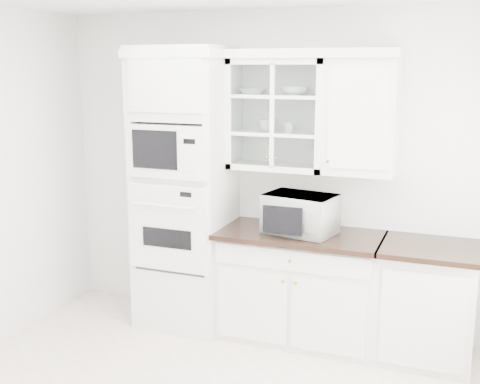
% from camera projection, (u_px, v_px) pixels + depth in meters
% --- Properties ---
extents(room_shell, '(4.00, 3.50, 2.70)m').
position_uv_depth(room_shell, '(220.00, 139.00, 3.87)').
color(room_shell, white).
rests_on(room_shell, ground).
extents(oven_column, '(0.76, 0.68, 2.40)m').
position_uv_depth(oven_column, '(185.00, 190.00, 5.15)').
color(oven_column, white).
rests_on(oven_column, ground).
extents(base_cabinet_run, '(1.32, 0.67, 0.92)m').
position_uv_depth(base_cabinet_run, '(300.00, 285.00, 4.97)').
color(base_cabinet_run, white).
rests_on(base_cabinet_run, ground).
extents(extra_base_cabinet, '(0.72, 0.67, 0.92)m').
position_uv_depth(extra_base_cabinet, '(426.00, 302.00, 4.62)').
color(extra_base_cabinet, white).
rests_on(extra_base_cabinet, ground).
extents(upper_cabinet_glass, '(0.80, 0.33, 0.90)m').
position_uv_depth(upper_cabinet_glass, '(278.00, 115.00, 4.90)').
color(upper_cabinet_glass, white).
rests_on(upper_cabinet_glass, room_shell).
extents(upper_cabinet_solid, '(0.55, 0.33, 0.90)m').
position_uv_depth(upper_cabinet_solid, '(362.00, 117.00, 4.66)').
color(upper_cabinet_solid, white).
rests_on(upper_cabinet_solid, room_shell).
extents(crown_molding, '(2.14, 0.38, 0.07)m').
position_uv_depth(crown_molding, '(266.00, 54.00, 4.81)').
color(crown_molding, white).
rests_on(crown_molding, room_shell).
extents(countertop_microwave, '(0.62, 0.55, 0.32)m').
position_uv_depth(countertop_microwave, '(301.00, 213.00, 4.83)').
color(countertop_microwave, white).
rests_on(countertop_microwave, base_cabinet_run).
extents(bowl_a, '(0.25, 0.25, 0.05)m').
position_uv_depth(bowl_a, '(253.00, 91.00, 4.92)').
color(bowl_a, white).
rests_on(bowl_a, upper_cabinet_glass).
extents(bowl_b, '(0.24, 0.24, 0.07)m').
position_uv_depth(bowl_b, '(294.00, 91.00, 4.83)').
color(bowl_b, white).
rests_on(bowl_b, upper_cabinet_glass).
extents(cup_a, '(0.13, 0.13, 0.10)m').
position_uv_depth(cup_a, '(267.00, 126.00, 4.95)').
color(cup_a, white).
rests_on(cup_a, upper_cabinet_glass).
extents(cup_b, '(0.09, 0.09, 0.08)m').
position_uv_depth(cup_b, '(289.00, 127.00, 4.87)').
color(cup_b, white).
rests_on(cup_b, upper_cabinet_glass).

